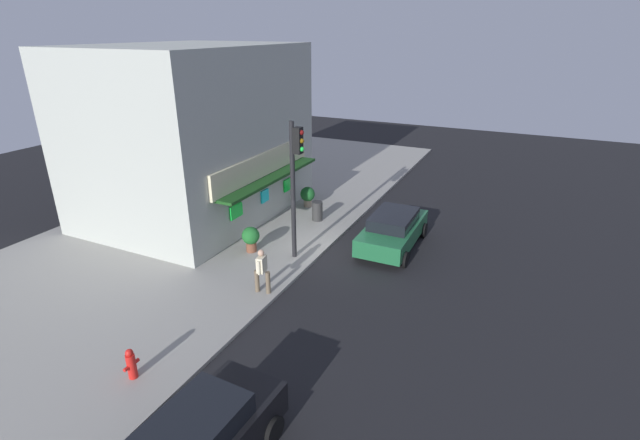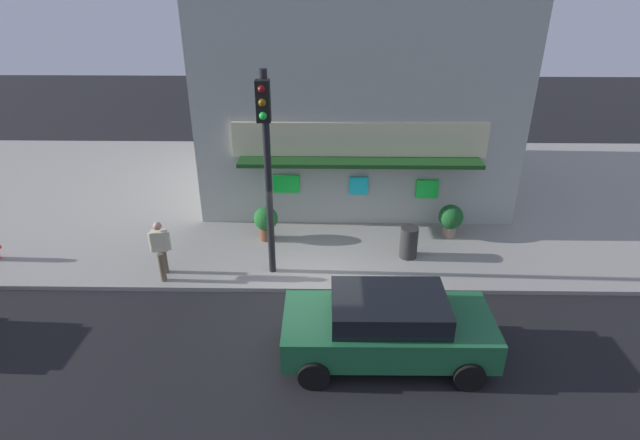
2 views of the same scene
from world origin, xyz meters
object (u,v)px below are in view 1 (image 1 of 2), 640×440
potted_plant_by_doorway (251,237)px  potted_plant_by_window (308,195)px  parked_car_green (393,229)px  pedestrian (262,269)px  traffic_light (295,174)px  fire_hydrant (131,364)px  trash_can (317,211)px

potted_plant_by_doorway → potted_plant_by_window: bearing=2.7°
parked_car_green → pedestrian: bearing=153.1°
traffic_light → potted_plant_by_window: traffic_light is taller
traffic_light → parked_car_green: bearing=-48.0°
fire_hydrant → potted_plant_by_window: bearing=6.8°
traffic_light → fire_hydrant: 8.46m
trash_can → parked_car_green: 4.12m
pedestrian → trash_can: bearing=9.7°
potted_plant_by_doorway → parked_car_green: 5.86m
traffic_light → trash_can: 4.89m
fire_hydrant → trash_can: trash_can is taller
fire_hydrant → trash_can: (11.66, 0.33, 0.03)m
fire_hydrant → potted_plant_by_doorway: bearing=9.8°
pedestrian → potted_plant_by_doorway: pedestrian is taller
traffic_light → potted_plant_by_window: size_ratio=5.20×
trash_can → potted_plant_by_doorway: potted_plant_by_doorway is taller
pedestrian → potted_plant_by_doorway: bearing=40.2°
pedestrian → potted_plant_by_doorway: (2.49, 2.11, -0.26)m
traffic_light → fire_hydrant: traffic_light is taller
traffic_light → trash_can: (3.77, 0.92, -2.97)m
fire_hydrant → potted_plant_by_window: potted_plant_by_window is taller
potted_plant_by_window → trash_can: bearing=-139.0°
pedestrian → parked_car_green: (5.61, -2.85, -0.21)m
fire_hydrant → potted_plant_by_doorway: potted_plant_by_doorway is taller
traffic_light → trash_can: traffic_light is taller
traffic_light → potted_plant_by_doorway: bearing=100.7°
fire_hydrant → pedestrian: (5.04, -0.80, 0.46)m
potted_plant_by_window → parked_car_green: parked_car_green is taller
fire_hydrant → trash_can: bearing=1.6°
potted_plant_by_doorway → potted_plant_by_window: (5.54, 0.26, -0.01)m
trash_can → potted_plant_by_doorway: 4.24m
pedestrian → potted_plant_by_doorway: size_ratio=1.53×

